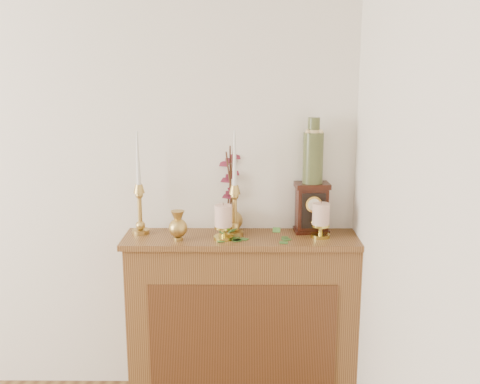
{
  "coord_description": "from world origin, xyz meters",
  "views": [
    {
      "loc": [
        1.41,
        -0.7,
        1.79
      ],
      "look_at": [
        1.39,
        2.05,
        1.18
      ],
      "focal_mm": 42.0,
      "sensor_mm": 36.0,
      "label": 1
    }
  ],
  "objects_px": {
    "ginger_jar": "(230,190)",
    "mantel_clock": "(312,208)",
    "bud_vase": "(178,226)",
    "candlestick_center": "(235,202)",
    "candlestick_left": "(140,201)",
    "ceramic_vase": "(313,154)"
  },
  "relations": [
    {
      "from": "ginger_jar",
      "to": "mantel_clock",
      "type": "height_order",
      "value": "ginger_jar"
    },
    {
      "from": "candlestick_center",
      "to": "ceramic_vase",
      "type": "xyz_separation_m",
      "value": [
        0.41,
        0.07,
        0.24
      ]
    },
    {
      "from": "mantel_clock",
      "to": "ceramic_vase",
      "type": "bearing_deg",
      "value": 90.0
    },
    {
      "from": "ginger_jar",
      "to": "candlestick_left",
      "type": "bearing_deg",
      "value": -170.91
    },
    {
      "from": "candlestick_center",
      "to": "ginger_jar",
      "type": "xyz_separation_m",
      "value": [
        -0.03,
        0.11,
        0.04
      ]
    },
    {
      "from": "candlestick_left",
      "to": "bud_vase",
      "type": "xyz_separation_m",
      "value": [
        0.21,
        -0.12,
        -0.1
      ]
    },
    {
      "from": "ginger_jar",
      "to": "ceramic_vase",
      "type": "height_order",
      "value": "ceramic_vase"
    },
    {
      "from": "bud_vase",
      "to": "mantel_clock",
      "type": "xyz_separation_m",
      "value": [
        0.69,
        0.15,
        0.05
      ]
    },
    {
      "from": "candlestick_left",
      "to": "bud_vase",
      "type": "height_order",
      "value": "candlestick_left"
    },
    {
      "from": "candlestick_center",
      "to": "mantel_clock",
      "type": "relative_size",
      "value": 2.06
    },
    {
      "from": "ginger_jar",
      "to": "mantel_clock",
      "type": "xyz_separation_m",
      "value": [
        0.43,
        -0.04,
        -0.09
      ]
    },
    {
      "from": "bud_vase",
      "to": "mantel_clock",
      "type": "distance_m",
      "value": 0.71
    },
    {
      "from": "bud_vase",
      "to": "ceramic_vase",
      "type": "distance_m",
      "value": 0.79
    },
    {
      "from": "candlestick_center",
      "to": "ceramic_vase",
      "type": "relative_size",
      "value": 1.61
    },
    {
      "from": "candlestick_center",
      "to": "ginger_jar",
      "type": "distance_m",
      "value": 0.12
    },
    {
      "from": "candlestick_left",
      "to": "ceramic_vase",
      "type": "height_order",
      "value": "ceramic_vase"
    },
    {
      "from": "candlestick_center",
      "to": "ceramic_vase",
      "type": "bearing_deg",
      "value": 9.91
    },
    {
      "from": "ginger_jar",
      "to": "mantel_clock",
      "type": "distance_m",
      "value": 0.44
    },
    {
      "from": "candlestick_center",
      "to": "mantel_clock",
      "type": "bearing_deg",
      "value": 9.58
    },
    {
      "from": "ceramic_vase",
      "to": "candlestick_left",
      "type": "bearing_deg",
      "value": -177.54
    },
    {
      "from": "mantel_clock",
      "to": "candlestick_center",
      "type": "bearing_deg",
      "value": -174.63
    },
    {
      "from": "mantel_clock",
      "to": "ginger_jar",
      "type": "bearing_deg",
      "value": 170.6
    }
  ]
}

